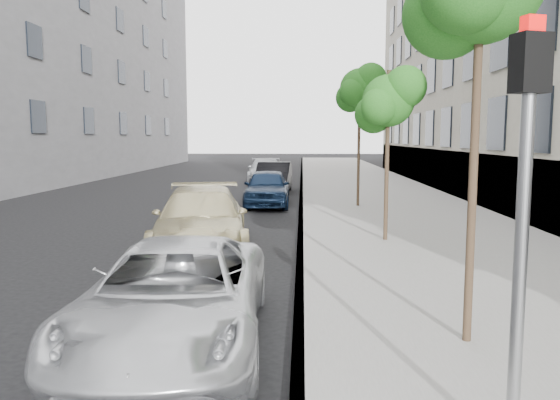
# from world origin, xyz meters

# --- Properties ---
(sidewalk) EXTENTS (6.40, 72.00, 0.14)m
(sidewalk) POSITION_xyz_m (4.30, 24.00, 0.07)
(sidewalk) COLOR gray
(sidewalk) RESTS_ON ground
(curb) EXTENTS (0.15, 72.00, 0.14)m
(curb) POSITION_xyz_m (1.18, 24.00, 0.07)
(curb) COLOR #9E9B93
(curb) RESTS_ON ground
(tree_mid) EXTENTS (1.59, 1.39, 4.05)m
(tree_mid) POSITION_xyz_m (3.23, 8.00, 3.41)
(tree_mid) COLOR #38281C
(tree_mid) RESTS_ON sidewalk
(tree_far) EXTENTS (1.72, 1.52, 4.97)m
(tree_far) POSITION_xyz_m (3.23, 14.50, 4.26)
(tree_far) COLOR #38281C
(tree_far) RESTS_ON sidewalk
(signal_pole) EXTENTS (0.28, 0.24, 3.28)m
(signal_pole) POSITION_xyz_m (2.84, -0.87, 2.18)
(signal_pole) COLOR #939699
(signal_pole) RESTS_ON sidewalk
(minivan) EXTENTS (2.34, 4.69, 1.28)m
(minivan) POSITION_xyz_m (-0.33, 1.50, 0.64)
(minivan) COLOR silver
(minivan) RESTS_ON ground
(suv) EXTENTS (2.69, 5.19, 1.44)m
(suv) POSITION_xyz_m (-1.03, 6.99, 0.72)
(suv) COLOR #C9BE8F
(suv) RESTS_ON ground
(sedan_blue) EXTENTS (1.71, 4.08, 1.38)m
(sedan_blue) POSITION_xyz_m (-0.10, 15.37, 0.69)
(sedan_blue) COLOR #0F1D34
(sedan_blue) RESTS_ON ground
(sedan_black) EXTENTS (1.61, 4.33, 1.42)m
(sedan_black) POSITION_xyz_m (-0.10, 20.14, 0.71)
(sedan_black) COLOR black
(sedan_black) RESTS_ON ground
(sedan_rear) EXTENTS (2.24, 4.89, 1.39)m
(sedan_rear) POSITION_xyz_m (-0.82, 25.28, 0.69)
(sedan_rear) COLOR #9FA1A7
(sedan_rear) RESTS_ON ground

